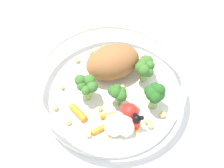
% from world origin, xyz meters
% --- Properties ---
extents(ground_plane, '(2.40, 2.40, 0.00)m').
position_xyz_m(ground_plane, '(0.00, 0.00, 0.00)').
color(ground_plane, white).
extents(food_container, '(0.26, 0.26, 0.07)m').
position_xyz_m(food_container, '(-0.01, -0.00, 0.03)').
color(food_container, white).
rests_on(food_container, ground_plane).
extents(folded_napkin, '(0.16, 0.14, 0.01)m').
position_xyz_m(folded_napkin, '(-0.26, 0.01, 0.00)').
color(folded_napkin, white).
rests_on(folded_napkin, ground_plane).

